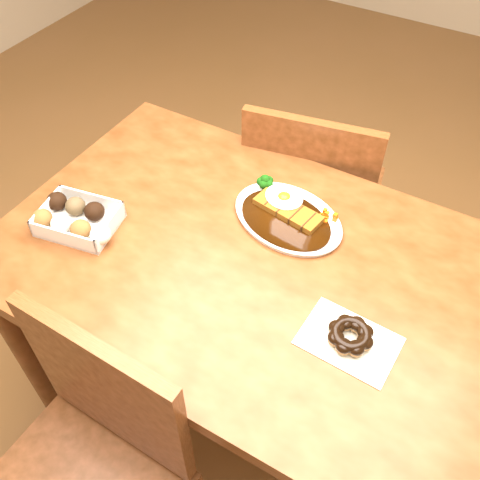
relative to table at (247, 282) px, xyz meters
The scene contains 7 objects.
ground 0.65m from the table, ahead, with size 6.00×6.00×0.00m, color brown.
table is the anchor object (origin of this frame).
chair_far 0.57m from the table, 95.74° to the left, with size 0.49×0.49×0.87m.
chair_near 0.57m from the table, 101.11° to the right, with size 0.43×0.43×0.87m.
katsu_curry_plate 0.20m from the table, 81.77° to the left, with size 0.33×0.27×0.06m.
donut_box 0.45m from the table, 163.49° to the right, with size 0.22×0.17×0.05m.
pon_de_ring 0.33m from the table, 17.75° to the right, with size 0.20×0.15×0.04m.
Camera 1 is at (0.40, -0.72, 1.71)m, focal length 40.00 mm.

